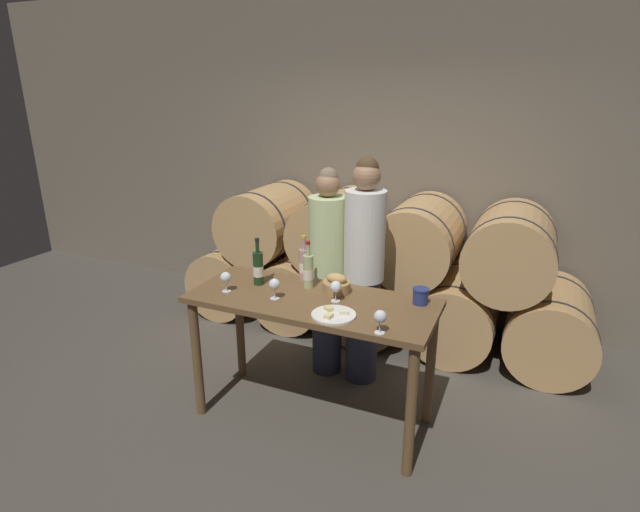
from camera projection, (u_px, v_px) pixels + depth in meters
The scene contains 16 objects.
ground_plane at pixel (312, 417), 3.55m from camera, with size 10.00×10.00×0.00m, color #4C473F.
stone_wall_back at pixel (399, 155), 4.79m from camera, with size 10.00×0.12×3.20m.
barrel_stack at pixel (377, 270), 4.60m from camera, with size 3.71×0.93×1.32m.
tasting_table at pixel (312, 317), 3.30m from camera, with size 1.62×0.67×0.92m.
person_left at pixel (327, 271), 3.87m from camera, with size 0.29×0.29×1.67m.
person_right at pixel (364, 270), 3.74m from camera, with size 0.30×0.30×1.77m.
wine_bottle_red at pixel (258, 268), 3.45m from camera, with size 0.07×0.07×0.34m.
wine_bottle_white at pixel (308, 271), 3.40m from camera, with size 0.07×0.07×0.33m.
wine_bottle_rose at pixel (304, 264), 3.54m from camera, with size 0.07×0.07×0.33m.
blue_crock at pixel (421, 295), 3.16m from camera, with size 0.11×0.11×0.10m.
bread_basket at pixel (337, 285), 3.33m from camera, with size 0.19×0.19×0.13m.
cheese_plate at pixel (334, 315), 3.00m from camera, with size 0.27×0.27×0.04m.
wine_glass_far_left at pixel (226, 278), 3.33m from camera, with size 0.07×0.07×0.14m.
wine_glass_left at pixel (274, 285), 3.22m from camera, with size 0.07×0.07×0.14m.
wine_glass_center at pixel (336, 287), 3.18m from camera, with size 0.07×0.07×0.14m.
wine_glass_right at pixel (380, 317), 2.76m from camera, with size 0.07×0.07×0.14m.
Camera 1 is at (1.25, -2.72, 2.23)m, focal length 28.00 mm.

